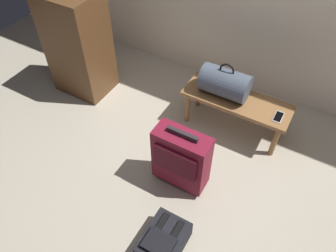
{
  "coord_description": "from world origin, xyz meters",
  "views": [
    {
      "loc": [
        0.7,
        -1.37,
        2.42
      ],
      "look_at": [
        -0.3,
        0.37,
        0.25
      ],
      "focal_mm": 35.07,
      "sensor_mm": 36.0,
      "label": 1
    }
  ],
  "objects_px": {
    "bench": "(236,104)",
    "cell_phone": "(278,117)",
    "duffel_bag_slate": "(225,83)",
    "suitcase_upright_burgundy": "(181,158)",
    "backpack_dark": "(164,241)",
    "side_cabinet": "(78,44)"
  },
  "relations": [
    {
      "from": "bench",
      "to": "cell_phone",
      "type": "relative_size",
      "value": 6.94
    },
    {
      "from": "cell_phone",
      "to": "bench",
      "type": "bearing_deg",
      "value": 173.56
    },
    {
      "from": "duffel_bag_slate",
      "to": "suitcase_upright_burgundy",
      "type": "height_order",
      "value": "duffel_bag_slate"
    },
    {
      "from": "suitcase_upright_burgundy",
      "to": "backpack_dark",
      "type": "distance_m",
      "value": 0.64
    },
    {
      "from": "suitcase_upright_burgundy",
      "to": "side_cabinet",
      "type": "distance_m",
      "value": 1.64
    },
    {
      "from": "suitcase_upright_burgundy",
      "to": "backpack_dark",
      "type": "xyz_separation_m",
      "value": [
        0.17,
        -0.57,
        -0.23
      ]
    },
    {
      "from": "bench",
      "to": "backpack_dark",
      "type": "relative_size",
      "value": 2.63
    },
    {
      "from": "duffel_bag_slate",
      "to": "cell_phone",
      "type": "distance_m",
      "value": 0.55
    },
    {
      "from": "cell_phone",
      "to": "side_cabinet",
      "type": "xyz_separation_m",
      "value": [
        -2.06,
        -0.17,
        0.16
      ]
    },
    {
      "from": "cell_phone",
      "to": "duffel_bag_slate",
      "type": "bearing_deg",
      "value": 175.26
    },
    {
      "from": "duffel_bag_slate",
      "to": "side_cabinet",
      "type": "bearing_deg",
      "value": -172.1
    },
    {
      "from": "bench",
      "to": "duffel_bag_slate",
      "type": "xyz_separation_m",
      "value": [
        -0.14,
        0.0,
        0.19
      ]
    },
    {
      "from": "suitcase_upright_burgundy",
      "to": "backpack_dark",
      "type": "height_order",
      "value": "suitcase_upright_burgundy"
    },
    {
      "from": "backpack_dark",
      "to": "side_cabinet",
      "type": "xyz_separation_m",
      "value": [
        -1.69,
        1.17,
        0.46
      ]
    },
    {
      "from": "backpack_dark",
      "to": "side_cabinet",
      "type": "relative_size",
      "value": 0.35
    },
    {
      "from": "duffel_bag_slate",
      "to": "backpack_dark",
      "type": "bearing_deg",
      "value": -83.18
    },
    {
      "from": "backpack_dark",
      "to": "duffel_bag_slate",
      "type": "bearing_deg",
      "value": 96.82
    },
    {
      "from": "cell_phone",
      "to": "suitcase_upright_burgundy",
      "type": "relative_size",
      "value": 0.23
    },
    {
      "from": "duffel_bag_slate",
      "to": "cell_phone",
      "type": "height_order",
      "value": "duffel_bag_slate"
    },
    {
      "from": "suitcase_upright_burgundy",
      "to": "bench",
      "type": "bearing_deg",
      "value": 79.62
    },
    {
      "from": "cell_phone",
      "to": "backpack_dark",
      "type": "xyz_separation_m",
      "value": [
        -0.37,
        -1.34,
        -0.3
      ]
    },
    {
      "from": "bench",
      "to": "duffel_bag_slate",
      "type": "height_order",
      "value": "duffel_bag_slate"
    }
  ]
}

